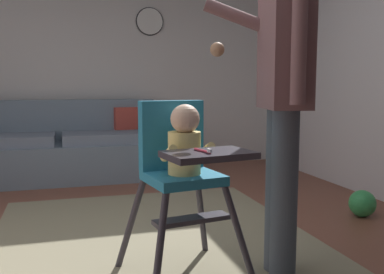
{
  "coord_description": "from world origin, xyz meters",
  "views": [
    {
      "loc": [
        -0.48,
        -2.49,
        1.03
      ],
      "look_at": [
        0.12,
        -0.42,
        0.77
      ],
      "focal_mm": 40.58,
      "sensor_mm": 36.0,
      "label": 1
    }
  ],
  "objects_px": {
    "couch": "(60,149)",
    "adult_standing": "(282,96)",
    "high_chair": "(182,158)",
    "wall_clock": "(150,21)",
    "toy_ball_second": "(362,203)"
  },
  "relations": [
    {
      "from": "high_chair",
      "to": "wall_clock",
      "type": "height_order",
      "value": "wall_clock"
    },
    {
      "from": "couch",
      "to": "toy_ball_second",
      "type": "xyz_separation_m",
      "value": [
        2.29,
        -2.13,
        -0.22
      ]
    },
    {
      "from": "high_chair",
      "to": "toy_ball_second",
      "type": "distance_m",
      "value": 1.84
    },
    {
      "from": "high_chair",
      "to": "wall_clock",
      "type": "distance_m",
      "value": 3.48
    },
    {
      "from": "adult_standing",
      "to": "toy_ball_second",
      "type": "distance_m",
      "value": 1.61
    },
    {
      "from": "toy_ball_second",
      "to": "wall_clock",
      "type": "height_order",
      "value": "wall_clock"
    },
    {
      "from": "toy_ball_second",
      "to": "wall_clock",
      "type": "relative_size",
      "value": 0.61
    },
    {
      "from": "adult_standing",
      "to": "high_chair",
      "type": "bearing_deg",
      "value": -0.6
    },
    {
      "from": "couch",
      "to": "toy_ball_second",
      "type": "bearing_deg",
      "value": 47.05
    },
    {
      "from": "adult_standing",
      "to": "toy_ball_second",
      "type": "relative_size",
      "value": 8.12
    },
    {
      "from": "couch",
      "to": "adult_standing",
      "type": "bearing_deg",
      "value": 21.93
    },
    {
      "from": "couch",
      "to": "wall_clock",
      "type": "height_order",
      "value": "wall_clock"
    },
    {
      "from": "adult_standing",
      "to": "wall_clock",
      "type": "bearing_deg",
      "value": -76.53
    },
    {
      "from": "toy_ball_second",
      "to": "couch",
      "type": "bearing_deg",
      "value": 137.05
    },
    {
      "from": "high_chair",
      "to": "adult_standing",
      "type": "xyz_separation_m",
      "value": [
        0.51,
        -0.12,
        0.32
      ]
    }
  ]
}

